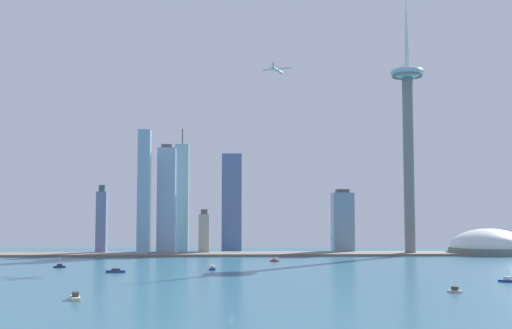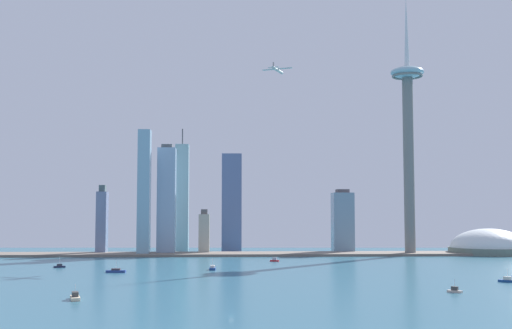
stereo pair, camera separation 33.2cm
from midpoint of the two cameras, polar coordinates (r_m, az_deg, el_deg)
name	(u,v)px [view 1 (the left image)]	position (r m, az deg, el deg)	size (l,w,h in m)	color
ground_plane	(232,316)	(334.78, -2.14, -13.03)	(6000.00, 6000.00, 0.00)	#2E6177
waterfront_pier	(229,254)	(820.59, -2.39, -7.80)	(772.53, 63.66, 3.02)	slate
observation_tower	(408,120)	(853.92, 13.08, 3.80)	(42.24, 42.24, 334.42)	slate
stadium_dome	(489,248)	(889.59, 19.59, -6.86)	(100.23, 100.23, 47.91)	slate
skyscraper_0	(204,233)	(843.46, -4.55, -5.98)	(13.54, 19.78, 57.24)	#A8A797
skyscraper_1	(144,192)	(823.28, -9.73, -2.41)	(15.05, 18.64, 155.83)	#80AAC2
skyscraper_2	(343,222)	(872.02, 7.54, -5.00)	(27.19, 26.38, 83.73)	#6E8EA6
skyscraper_3	(167,200)	(842.05, -7.80, -3.11)	(22.70, 24.11, 140.00)	#8CA4C2
skyscraper_4	(182,198)	(898.08, -6.48, -2.91)	(18.11, 20.70, 168.02)	#86B2B9
skyscraper_5	(232,202)	(902.06, -2.15, -3.32)	(27.13, 17.42, 134.18)	slate
skyscraper_6	(102,222)	(858.76, -13.28, -4.87)	(12.89, 17.60, 88.01)	slate
boat_0	(275,260)	(712.51, 1.62, -8.31)	(10.06, 6.52, 4.45)	red
boat_1	(116,271)	(589.97, -12.11, -9.06)	(17.09, 5.96, 10.47)	navy
boat_2	(75,297)	(409.80, -15.48, -11.05)	(9.57, 17.76, 9.28)	beige
boat_3	(508,280)	(530.84, 21.05, -9.38)	(12.42, 11.16, 10.50)	navy
boat_4	(455,290)	(450.44, 16.91, -10.44)	(9.02, 8.75, 8.88)	beige
boat_5	(213,268)	(606.46, -3.81, -9.00)	(5.84, 14.16, 10.90)	navy
boat_6	(60,266)	(657.99, -16.75, -8.48)	(11.29, 7.96, 10.44)	#1C1E39
airplane	(278,70)	(801.42, 1.88, 8.22)	(36.60, 33.87, 8.44)	#AABCBA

